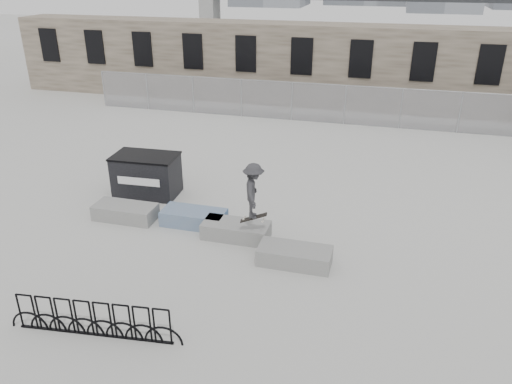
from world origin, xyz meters
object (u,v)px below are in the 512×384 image
planter_center_right (236,230)px  skateboarder (254,191)px  planter_far_left (125,211)px  dumpster (147,175)px  planter_offset (295,255)px  bike_rack (93,319)px  planter_center_left (194,217)px

planter_center_right → skateboarder: 1.72m
planter_far_left → dumpster: (-0.17, 1.94, 0.48)m
planter_offset → dumpster: bearing=152.3°
planter_offset → skateboarder: 2.09m
planter_far_left → skateboarder: (4.47, -0.63, 1.53)m
planter_center_right → planter_offset: (1.98, -0.96, 0.00)m
bike_rack → planter_center_right: bearing=71.0°
planter_offset → dumpster: 6.74m
planter_offset → bike_rack: bearing=-132.5°
planter_offset → skateboarder: size_ratio=1.12×
planter_center_right → planter_offset: size_ratio=1.00×
bike_rack → planter_center_left: bearing=88.0°
planter_center_left → bike_rack: size_ratio=0.50×
planter_far_left → skateboarder: size_ratio=1.12×
dumpster → planter_center_right: bearing=-31.5°
planter_center_left → planter_offset: size_ratio=1.00×
skateboarder → planter_center_left: bearing=55.1°
planter_center_left → planter_offset: same height
planter_offset → planter_far_left: bearing=168.5°
planter_far_left → dumpster: 2.01m
planter_center_right → skateboarder: size_ratio=1.12×
planter_far_left → dumpster: size_ratio=0.87×
planter_center_right → planter_far_left: bearing=176.6°
planter_offset → skateboarder: (-1.32, 0.55, 1.53)m
dumpster → bike_rack: size_ratio=0.57×
planter_center_right → bike_rack: bike_rack is taller
planter_center_left → planter_offset: 3.77m
planter_far_left → planter_center_right: 3.82m
dumpster → skateboarder: (4.64, -2.57, 1.05)m
dumpster → bike_rack: 7.51m
planter_far_left → planter_center_left: size_ratio=1.00×
planter_center_left → skateboarder: 2.80m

